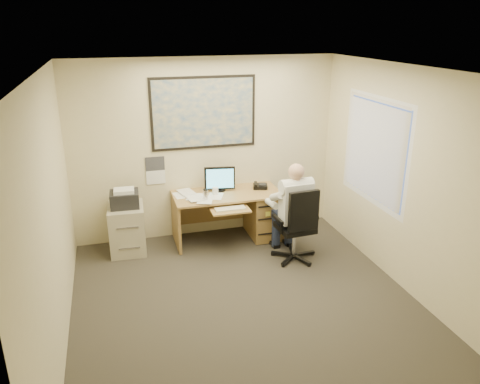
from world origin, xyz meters
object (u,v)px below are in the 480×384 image
object	(u,v)px
filing_cabinet	(127,225)
office_chair	(296,239)
desk	(248,210)
person	(295,212)

from	to	relation	value
filing_cabinet	office_chair	bearing A→B (deg)	-19.93
desk	office_chair	world-z (taller)	desk
filing_cabinet	person	world-z (taller)	person
desk	office_chair	xyz separation A→B (m)	(0.41, -0.94, -0.12)
desk	person	distance (m)	0.98
desk	filing_cabinet	bearing A→B (deg)	179.90
office_chair	person	bearing A→B (deg)	83.44
filing_cabinet	person	size ratio (longest dim) A/B	0.69
filing_cabinet	desk	bearing A→B (deg)	2.84
office_chair	person	world-z (taller)	person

